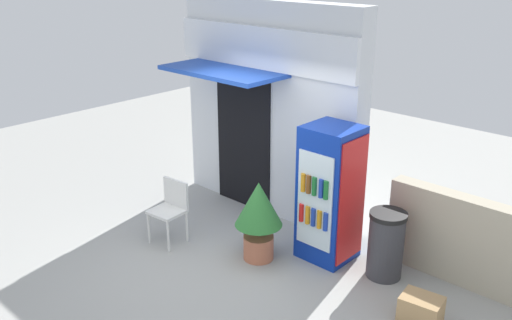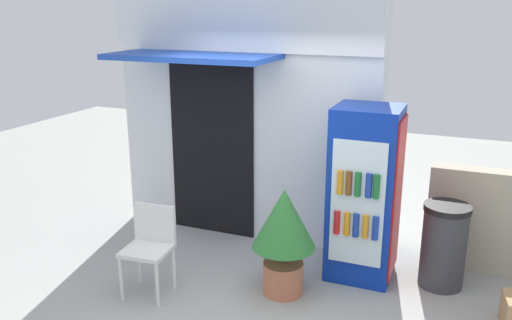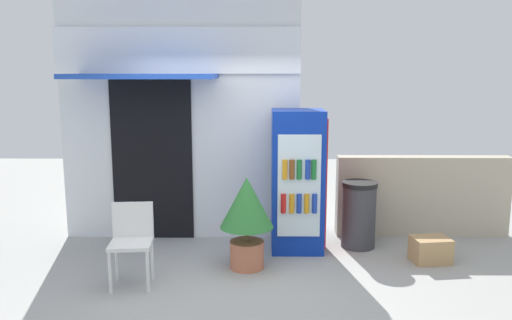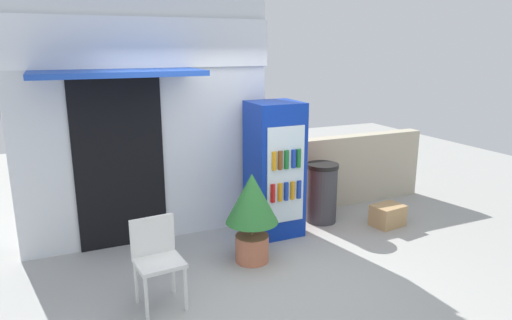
# 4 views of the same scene
# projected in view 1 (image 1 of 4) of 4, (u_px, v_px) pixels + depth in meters

# --- Properties ---
(ground) EXTENTS (16.00, 16.00, 0.00)m
(ground) POSITION_uv_depth(u_px,v_px,m) (221.00, 264.00, 7.24)
(ground) COLOR #A3A39E
(storefront_building) EXTENTS (3.22, 1.20, 3.20)m
(storefront_building) POSITION_uv_depth(u_px,v_px,m) (268.00, 107.00, 8.27)
(storefront_building) COLOR silver
(storefront_building) RESTS_ON ground
(drink_cooler) EXTENTS (0.67, 0.69, 1.81)m
(drink_cooler) POSITION_uv_depth(u_px,v_px,m) (330.00, 194.00, 7.13)
(drink_cooler) COLOR #0C2D9E
(drink_cooler) RESTS_ON ground
(plastic_chair) EXTENTS (0.47, 0.45, 0.88)m
(plastic_chair) POSITION_uv_depth(u_px,v_px,m) (171.00, 206.00, 7.67)
(plastic_chair) COLOR silver
(plastic_chair) RESTS_ON ground
(potted_plant_near_shop) EXTENTS (0.62, 0.62, 1.09)m
(potted_plant_near_shop) POSITION_uv_depth(u_px,v_px,m) (259.00, 212.00, 7.16)
(potted_plant_near_shop) COLOR #BC6B4C
(potted_plant_near_shop) RESTS_ON ground
(trash_bin) EXTENTS (0.46, 0.46, 0.87)m
(trash_bin) POSITION_uv_depth(u_px,v_px,m) (386.00, 244.00, 6.84)
(trash_bin) COLOR #38383D
(trash_bin) RESTS_ON ground
(stone_boundary_wall) EXTENTS (2.39, 0.24, 1.12)m
(stone_boundary_wall) POSITION_uv_depth(u_px,v_px,m) (483.00, 247.00, 6.54)
(stone_boundary_wall) COLOR #B7AD93
(stone_boundary_wall) RESTS_ON ground
(cardboard_box) EXTENTS (0.48, 0.39, 0.31)m
(cardboard_box) POSITION_uv_depth(u_px,v_px,m) (421.00, 309.00, 6.08)
(cardboard_box) COLOR tan
(cardboard_box) RESTS_ON ground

